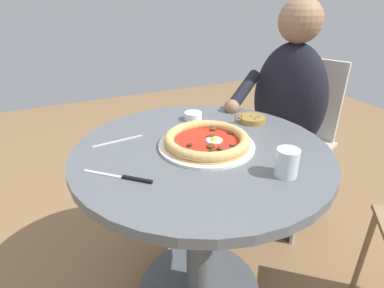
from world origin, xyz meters
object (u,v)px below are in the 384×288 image
fork_utensil (118,141)px  cafe_chair_diner (296,127)px  pizza_on_plate (207,142)px  diner_person (283,135)px  ramekin_capers (193,116)px  olive_pan (252,119)px  dining_table (201,192)px  steak_knife (127,178)px  water_glass (287,164)px

fork_utensil → cafe_chair_diner: cafe_chair_diner is taller
pizza_on_plate → diner_person: diner_person is taller
ramekin_capers → olive_pan: (0.21, -0.13, -0.01)m
dining_table → diner_person: size_ratio=0.75×
dining_table → steak_knife: size_ratio=5.25×
dining_table → ramekin_capers: (0.09, 0.25, 0.21)m
pizza_on_plate → fork_utensil: pizza_on_plate is taller
pizza_on_plate → water_glass: bearing=-65.1°
dining_table → fork_utensil: fork_utensil is taller
water_glass → diner_person: bearing=48.2°
steak_knife → ramekin_capers: size_ratio=2.32×
pizza_on_plate → cafe_chair_diner: (0.74, 0.33, -0.21)m
ramekin_capers → water_glass: bearing=-83.8°
water_glass → steak_knife: 0.47m
dining_table → fork_utensil: bearing=145.5°
steak_knife → diner_person: size_ratio=0.14×
steak_knife → pizza_on_plate: bearing=15.0°
diner_person → fork_utensil: bearing=-173.8°
water_glass → cafe_chair_diner: 0.89m
olive_pan → fork_utensil: bearing=174.5°
fork_utensil → diner_person: bearing=6.2°
pizza_on_plate → diner_person: 0.69m
dining_table → cafe_chair_diner: size_ratio=1.00×
steak_knife → fork_utensil: 0.26m
water_glass → olive_pan: 0.42m
steak_knife → cafe_chair_diner: cafe_chair_diner is taller
dining_table → fork_utensil: (-0.25, 0.17, 0.19)m
ramekin_capers → cafe_chair_diner: 0.71m
ramekin_capers → fork_utensil: ramekin_capers is taller
dining_table → olive_pan: (0.30, 0.12, 0.20)m
olive_pan → cafe_chair_diner: 0.54m
fork_utensil → cafe_chair_diner: 1.04m
water_glass → cafe_chair_diner: size_ratio=0.09×
cafe_chair_diner → steak_knife: bearing=-158.5°
water_glass → diner_person: (0.48, 0.54, -0.22)m
fork_utensil → diner_person: size_ratio=0.16×
water_glass → fork_utensil: water_glass is taller
steak_knife → cafe_chair_diner: (1.05, 0.41, -0.19)m
pizza_on_plate → olive_pan: 0.31m
dining_table → steak_knife: 0.36m
cafe_chair_diner → olive_pan: bearing=-156.0°
ramekin_capers → diner_person: diner_person is taller
steak_knife → cafe_chair_diner: 1.14m
water_glass → fork_utensil: (-0.39, 0.44, -0.04)m
diner_person → cafe_chair_diner: diner_person is taller
pizza_on_plate → fork_utensil: 0.33m
cafe_chair_diner → fork_utensil: bearing=-171.5°
olive_pan → water_glass: bearing=-111.9°
olive_pan → cafe_chair_diner: (0.46, 0.21, -0.20)m
steak_knife → ramekin_capers: 0.50m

